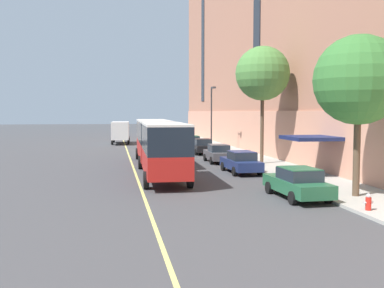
% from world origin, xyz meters
% --- Properties ---
extents(ground_plane, '(260.00, 260.00, 0.00)m').
position_xyz_m(ground_plane, '(0.00, 0.00, 0.00)').
color(ground_plane, '#424244').
extents(sidewalk, '(4.27, 160.00, 0.15)m').
position_xyz_m(sidewalk, '(8.79, 3.00, 0.07)').
color(sidewalk, '#ADA89E').
rests_on(sidewalk, ground).
extents(city_bus, '(3.17, 19.39, 3.63)m').
position_xyz_m(city_bus, '(-0.25, 2.75, 2.10)').
color(city_bus, red).
rests_on(city_bus, ground).
extents(parked_car_darkgray_0, '(1.95, 4.35, 1.56)m').
position_xyz_m(parked_car_darkgray_0, '(5.32, 6.85, 0.78)').
color(parked_car_darkgray_0, '#4C4C51').
rests_on(parked_car_darkgray_0, ground).
extents(parked_car_navy_1, '(2.07, 4.73, 1.56)m').
position_xyz_m(parked_car_navy_1, '(5.38, 0.19, 0.78)').
color(parked_car_navy_1, navy).
rests_on(parked_car_navy_1, ground).
extents(parked_car_green_2, '(1.95, 4.60, 1.56)m').
position_xyz_m(parked_car_green_2, '(5.50, 20.91, 0.78)').
color(parked_car_green_2, '#23603D').
rests_on(parked_car_green_2, ground).
extents(parked_car_green_3, '(2.12, 4.80, 1.56)m').
position_xyz_m(parked_car_green_3, '(5.55, -9.25, 0.78)').
color(parked_car_green_3, '#23603D').
rests_on(parked_car_green_3, ground).
extents(parked_car_champagne_4, '(2.11, 4.50, 1.56)m').
position_xyz_m(parked_car_champagne_4, '(5.39, 29.18, 0.78)').
color(parked_car_champagne_4, '#BCAD89').
rests_on(parked_car_champagne_4, ground).
extents(parked_car_black_5, '(2.08, 4.56, 1.56)m').
position_xyz_m(parked_car_black_5, '(5.54, 14.71, 0.78)').
color(parked_car_black_5, black).
rests_on(parked_car_black_5, ground).
extents(box_truck, '(2.59, 7.41, 2.99)m').
position_xyz_m(box_truck, '(-2.48, 30.73, 1.71)').
color(box_truck, silver).
rests_on(box_truck, ground).
extents(street_tree_near_corner, '(4.40, 4.40, 7.91)m').
position_xyz_m(street_tree_near_corner, '(8.37, -9.84, 5.85)').
color(street_tree_near_corner, brown).
rests_on(street_tree_near_corner, sidewalk).
extents(street_tree_mid_block, '(4.34, 4.34, 9.39)m').
position_xyz_m(street_tree_mid_block, '(8.37, 4.48, 7.35)').
color(street_tree_mid_block, brown).
rests_on(street_tree_mid_block, sidewalk).
extents(street_lamp, '(0.36, 1.48, 6.91)m').
position_xyz_m(street_lamp, '(7.25, 18.12, 4.38)').
color(street_lamp, '#2D2D30').
rests_on(street_lamp, sidewalk).
extents(fire_hydrant, '(0.42, 0.24, 0.72)m').
position_xyz_m(fire_hydrant, '(7.15, -12.95, 0.49)').
color(fire_hydrant, red).
rests_on(fire_hydrant, sidewalk).
extents(lane_centerline, '(0.16, 140.00, 0.01)m').
position_xyz_m(lane_centerline, '(-1.95, 3.00, 0.00)').
color(lane_centerline, '#E0D66B').
rests_on(lane_centerline, ground).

